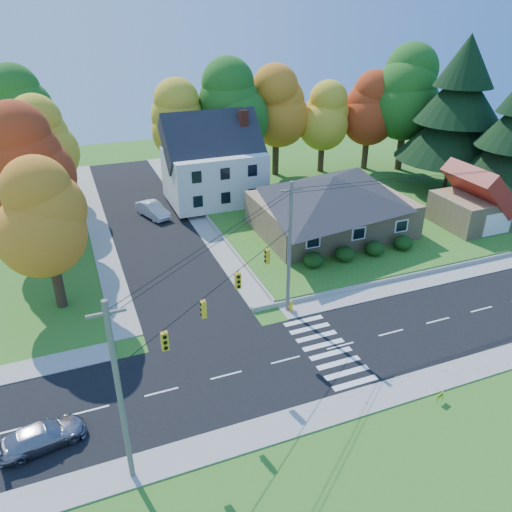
{
  "coord_description": "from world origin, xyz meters",
  "views": [
    {
      "loc": [
        -15.01,
        -22.83,
        20.51
      ],
      "look_at": [
        -2.89,
        8.0,
        3.45
      ],
      "focal_mm": 35.0,
      "sensor_mm": 36.0,
      "label": 1
    }
  ],
  "objects_px": {
    "silver_sedan": "(42,436)",
    "white_car": "(153,210)",
    "ranch_house": "(332,203)",
    "fire_hydrant": "(291,306)"
  },
  "relations": [
    {
      "from": "silver_sedan",
      "to": "white_car",
      "type": "bearing_deg",
      "value": -32.12
    },
    {
      "from": "ranch_house",
      "to": "white_car",
      "type": "xyz_separation_m",
      "value": [
        -15.22,
        10.68,
        -2.47
      ]
    },
    {
      "from": "ranch_house",
      "to": "silver_sedan",
      "type": "relative_size",
      "value": 3.37
    },
    {
      "from": "ranch_house",
      "to": "silver_sedan",
      "type": "distance_m",
      "value": 31.92
    },
    {
      "from": "silver_sedan",
      "to": "fire_hydrant",
      "type": "bearing_deg",
      "value": -79.14
    },
    {
      "from": "ranch_house",
      "to": "fire_hydrant",
      "type": "height_order",
      "value": "ranch_house"
    },
    {
      "from": "silver_sedan",
      "to": "ranch_house",
      "type": "bearing_deg",
      "value": -66.78
    },
    {
      "from": "silver_sedan",
      "to": "fire_hydrant",
      "type": "relative_size",
      "value": 5.19
    },
    {
      "from": "silver_sedan",
      "to": "white_car",
      "type": "distance_m",
      "value": 30.48
    },
    {
      "from": "ranch_house",
      "to": "white_car",
      "type": "distance_m",
      "value": 18.76
    }
  ]
}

